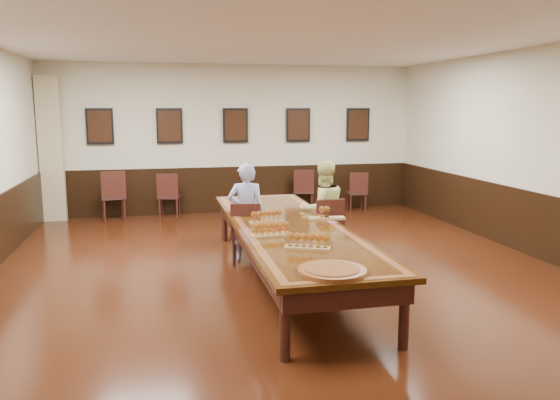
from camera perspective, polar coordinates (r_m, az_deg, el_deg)
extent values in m
cube|color=black|center=(7.41, 0.85, -8.36)|extent=(8.00, 10.00, 0.02)
cube|color=white|center=(7.11, 0.91, 17.15)|extent=(8.00, 10.00, 0.02)
cube|color=beige|center=(12.00, -4.71, 6.35)|extent=(8.00, 0.02, 3.20)
cube|color=beige|center=(8.91, 26.92, 4.22)|extent=(0.02, 10.00, 3.20)
imported|color=#4B58BD|center=(8.10, -3.54, -1.34)|extent=(0.60, 0.45, 1.48)
imported|color=#E1E690|center=(8.32, 4.52, -1.02)|extent=(0.78, 0.63, 1.49)
cube|color=#CA439A|center=(7.38, 5.40, -2.33)|extent=(0.13, 0.15, 0.01)
cube|color=tan|center=(11.90, -22.82, 4.88)|extent=(0.45, 0.18, 2.90)
cube|color=black|center=(12.08, -4.61, 1.13)|extent=(7.98, 0.04, 1.00)
cube|color=black|center=(9.04, 26.25, -2.73)|extent=(0.04, 9.98, 1.00)
cube|color=black|center=(7.22, 0.86, -2.84)|extent=(1.40, 5.00, 0.06)
cube|color=brown|center=(7.21, 0.86, -2.59)|extent=(1.28, 4.88, 0.00)
cube|color=black|center=(7.21, 0.86, -2.58)|extent=(1.10, 4.70, 0.00)
cube|color=black|center=(7.26, 0.86, -4.00)|extent=(1.25, 4.85, 0.18)
cylinder|color=black|center=(5.05, 0.53, -12.91)|extent=(0.10, 0.10, 0.69)
cylinder|color=black|center=(5.41, 12.85, -11.57)|extent=(0.10, 0.10, 0.69)
cylinder|color=black|center=(9.44, -5.85, -2.25)|extent=(0.10, 0.10, 0.69)
cylinder|color=black|center=(9.64, 1.02, -1.95)|extent=(0.10, 0.10, 0.69)
cube|color=black|center=(11.86, -18.31, 7.31)|extent=(0.54, 0.03, 0.74)
cube|color=black|center=(11.84, -18.32, 7.31)|extent=(0.46, 0.01, 0.64)
cube|color=black|center=(11.81, -11.48, 7.60)|extent=(0.54, 0.03, 0.74)
cube|color=black|center=(11.79, -11.48, 7.59)|extent=(0.46, 0.01, 0.64)
cube|color=black|center=(11.92, -4.68, 7.77)|extent=(0.54, 0.03, 0.74)
cube|color=black|center=(11.90, -4.67, 7.77)|extent=(0.46, 0.01, 0.64)
cube|color=black|center=(12.19, 1.91, 7.84)|extent=(0.54, 0.03, 0.74)
cube|color=black|center=(12.17, 1.94, 7.84)|extent=(0.46, 0.01, 0.64)
cube|color=black|center=(12.61, 8.15, 7.81)|extent=(0.54, 0.03, 0.74)
cube|color=black|center=(12.59, 8.17, 7.81)|extent=(0.46, 0.01, 0.64)
cube|color=olive|center=(7.34, -1.42, -2.28)|extent=(0.47, 0.22, 0.03)
cube|color=olive|center=(7.58, 4.89, -1.92)|extent=(0.51, 0.20, 0.03)
cube|color=olive|center=(6.58, -0.93, -3.68)|extent=(0.48, 0.17, 0.03)
cube|color=olive|center=(5.98, 2.88, -5.04)|extent=(0.52, 0.34, 0.03)
cylinder|color=#AB1A0B|center=(7.01, -0.02, -2.90)|extent=(0.18, 0.18, 0.02)
cylinder|color=silver|center=(7.00, -0.02, -2.80)|extent=(0.10, 0.10, 0.01)
cylinder|color=#552911|center=(5.16, 5.46, -7.41)|extent=(0.71, 0.71, 0.04)
cylinder|color=brown|center=(5.15, 5.46, -7.14)|extent=(0.57, 0.57, 0.01)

